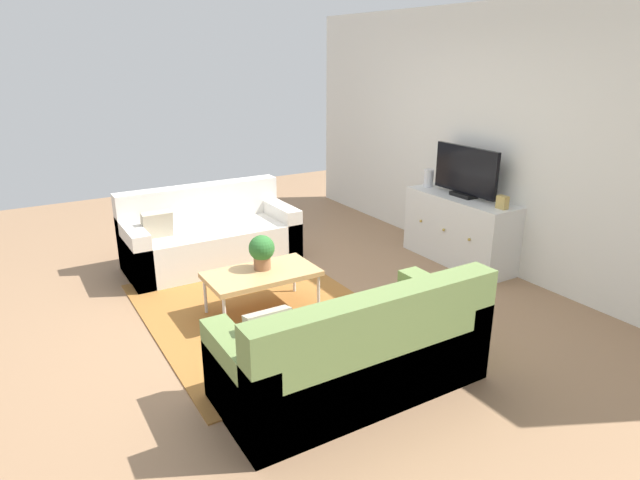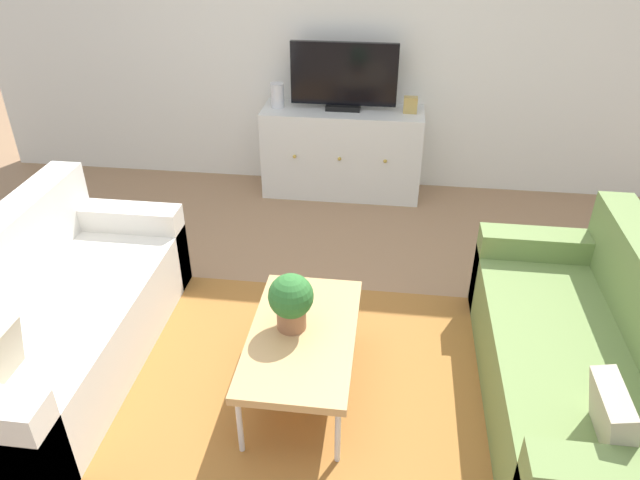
{
  "view_description": "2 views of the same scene",
  "coord_description": "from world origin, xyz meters",
  "px_view_note": "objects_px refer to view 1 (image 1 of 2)",
  "views": [
    {
      "loc": [
        4.05,
        -1.96,
        2.22
      ],
      "look_at": [
        0.0,
        0.47,
        0.59
      ],
      "focal_mm": 30.64,
      "sensor_mm": 36.0,
      "label": 1
    },
    {
      "loc": [
        0.37,
        -2.42,
        2.35
      ],
      "look_at": [
        0.0,
        0.47,
        0.59
      ],
      "focal_mm": 33.28,
      "sensor_mm": 36.0,
      "label": 2
    }
  ],
  "objects_px": {
    "tv_console": "(459,230)",
    "glass_vase": "(429,178)",
    "flat_screen_tv": "(466,172)",
    "mantel_clock": "(502,202)",
    "couch_right_side": "(357,357)",
    "potted_plant": "(262,251)",
    "couch_left_side": "(209,238)",
    "coffee_table": "(262,275)"
  },
  "relations": [
    {
      "from": "potted_plant",
      "to": "flat_screen_tv",
      "type": "bearing_deg",
      "value": 89.21
    },
    {
      "from": "tv_console",
      "to": "glass_vase",
      "type": "height_order",
      "value": "glass_vase"
    },
    {
      "from": "flat_screen_tv",
      "to": "mantel_clock",
      "type": "xyz_separation_m",
      "value": [
        0.54,
        -0.02,
        -0.2
      ]
    },
    {
      "from": "coffee_table",
      "to": "mantel_clock",
      "type": "bearing_deg",
      "value": 77.85
    },
    {
      "from": "couch_right_side",
      "to": "flat_screen_tv",
      "type": "distance_m",
      "value": 2.9
    },
    {
      "from": "mantel_clock",
      "to": "potted_plant",
      "type": "bearing_deg",
      "value": -103.75
    },
    {
      "from": "tv_console",
      "to": "couch_right_side",
      "type": "bearing_deg",
      "value": -58.14
    },
    {
      "from": "coffee_table",
      "to": "flat_screen_tv",
      "type": "xyz_separation_m",
      "value": [
        -0.03,
        2.42,
        0.65
      ]
    },
    {
      "from": "couch_right_side",
      "to": "tv_console",
      "type": "height_order",
      "value": "couch_right_side"
    },
    {
      "from": "potted_plant",
      "to": "glass_vase",
      "type": "distance_m",
      "value": 2.43
    },
    {
      "from": "couch_right_side",
      "to": "coffee_table",
      "type": "distance_m",
      "value": 1.45
    },
    {
      "from": "couch_right_side",
      "to": "glass_vase",
      "type": "relative_size",
      "value": 9.13
    },
    {
      "from": "couch_left_side",
      "to": "tv_console",
      "type": "height_order",
      "value": "couch_left_side"
    },
    {
      "from": "coffee_table",
      "to": "mantel_clock",
      "type": "distance_m",
      "value": 2.49
    },
    {
      "from": "couch_left_side",
      "to": "mantel_clock",
      "type": "xyz_separation_m",
      "value": [
        1.93,
        2.37,
        0.53
      ]
    },
    {
      "from": "potted_plant",
      "to": "couch_right_side",
      "type": "bearing_deg",
      "value": -0.66
    },
    {
      "from": "tv_console",
      "to": "potted_plant",
      "type": "bearing_deg",
      "value": -90.8
    },
    {
      "from": "couch_right_side",
      "to": "couch_left_side",
      "type": "bearing_deg",
      "value": 180.0
    },
    {
      "from": "couch_right_side",
      "to": "potted_plant",
      "type": "xyz_separation_m",
      "value": [
        -1.51,
        0.02,
        0.28
      ]
    },
    {
      "from": "couch_right_side",
      "to": "flat_screen_tv",
      "type": "xyz_separation_m",
      "value": [
        -1.48,
        2.39,
        0.73
      ]
    },
    {
      "from": "coffee_table",
      "to": "tv_console",
      "type": "relative_size",
      "value": 0.73
    },
    {
      "from": "couch_left_side",
      "to": "coffee_table",
      "type": "xyz_separation_m",
      "value": [
        1.42,
        -0.02,
        0.08
      ]
    },
    {
      "from": "coffee_table",
      "to": "glass_vase",
      "type": "relative_size",
      "value": 4.9
    },
    {
      "from": "couch_left_side",
      "to": "potted_plant",
      "type": "relative_size",
      "value": 5.82
    },
    {
      "from": "tv_console",
      "to": "glass_vase",
      "type": "xyz_separation_m",
      "value": [
        -0.54,
        0.0,
        0.47
      ]
    },
    {
      "from": "glass_vase",
      "to": "coffee_table",
      "type": "bearing_deg",
      "value": -76.58
    },
    {
      "from": "couch_left_side",
      "to": "couch_right_side",
      "type": "bearing_deg",
      "value": 0.0
    },
    {
      "from": "mantel_clock",
      "to": "couch_right_side",
      "type": "bearing_deg",
      "value": -68.57
    },
    {
      "from": "couch_left_side",
      "to": "potted_plant",
      "type": "height_order",
      "value": "couch_left_side"
    },
    {
      "from": "coffee_table",
      "to": "glass_vase",
      "type": "height_order",
      "value": "glass_vase"
    },
    {
      "from": "couch_right_side",
      "to": "flat_screen_tv",
      "type": "bearing_deg",
      "value": 121.64
    },
    {
      "from": "couch_right_side",
      "to": "glass_vase",
      "type": "height_order",
      "value": "glass_vase"
    },
    {
      "from": "couch_left_side",
      "to": "potted_plant",
      "type": "distance_m",
      "value": 1.39
    },
    {
      "from": "couch_right_side",
      "to": "coffee_table",
      "type": "xyz_separation_m",
      "value": [
        -1.45,
        -0.02,
        0.08
      ]
    },
    {
      "from": "mantel_clock",
      "to": "couch_left_side",
      "type": "bearing_deg",
      "value": -129.17
    },
    {
      "from": "coffee_table",
      "to": "glass_vase",
      "type": "bearing_deg",
      "value": 103.42
    },
    {
      "from": "couch_left_side",
      "to": "potted_plant",
      "type": "xyz_separation_m",
      "value": [
        1.36,
        0.02,
        0.28
      ]
    },
    {
      "from": "potted_plant",
      "to": "tv_console",
      "type": "height_order",
      "value": "tv_console"
    },
    {
      "from": "tv_console",
      "to": "mantel_clock",
      "type": "bearing_deg",
      "value": 0.0
    },
    {
      "from": "glass_vase",
      "to": "potted_plant",
      "type": "bearing_deg",
      "value": -77.77
    },
    {
      "from": "couch_right_side",
      "to": "potted_plant",
      "type": "bearing_deg",
      "value": 179.34
    },
    {
      "from": "couch_left_side",
      "to": "flat_screen_tv",
      "type": "distance_m",
      "value": 2.86
    }
  ]
}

